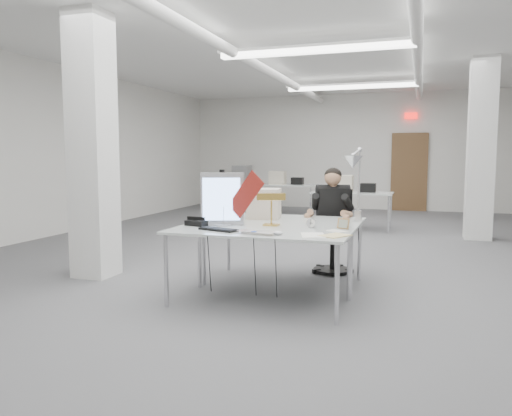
{
  "coord_description": "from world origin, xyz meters",
  "views": [
    {
      "loc": [
        1.51,
        -7.17,
        1.49
      ],
      "look_at": [
        -0.2,
        -2.0,
        0.92
      ],
      "focal_mm": 35.0,
      "sensor_mm": 36.0,
      "label": 1
    }
  ],
  "objects_px": {
    "laptop": "(254,233)",
    "bankers_lamp": "(271,211)",
    "desk_main": "(260,231)",
    "monitor": "(222,199)",
    "office_chair": "(333,233)",
    "beige_monitor": "(264,204)",
    "seated_person": "(332,203)",
    "architect_lamp": "(356,178)",
    "desk_phone": "(198,223)"
  },
  "relations": [
    {
      "from": "desk_main",
      "to": "architect_lamp",
      "type": "height_order",
      "value": "architect_lamp"
    },
    {
      "from": "desk_phone",
      "to": "architect_lamp",
      "type": "xyz_separation_m",
      "value": [
        1.57,
        0.62,
        0.47
      ]
    },
    {
      "from": "desk_main",
      "to": "laptop",
      "type": "relative_size",
      "value": 4.9
    },
    {
      "from": "architect_lamp",
      "to": "monitor",
      "type": "bearing_deg",
      "value": -173.5
    },
    {
      "from": "monitor",
      "to": "laptop",
      "type": "relative_size",
      "value": 1.53
    },
    {
      "from": "seated_person",
      "to": "laptop",
      "type": "distance_m",
      "value": 1.9
    },
    {
      "from": "monitor",
      "to": "beige_monitor",
      "type": "distance_m",
      "value": 0.76
    },
    {
      "from": "architect_lamp",
      "to": "desk_phone",
      "type": "bearing_deg",
      "value": -174.36
    },
    {
      "from": "desk_main",
      "to": "seated_person",
      "type": "relative_size",
      "value": 2.08
    },
    {
      "from": "laptop",
      "to": "architect_lamp",
      "type": "relative_size",
      "value": 0.37
    },
    {
      "from": "desk_phone",
      "to": "beige_monitor",
      "type": "bearing_deg",
      "value": 68.96
    },
    {
      "from": "monitor",
      "to": "bankers_lamp",
      "type": "relative_size",
      "value": 1.79
    },
    {
      "from": "bankers_lamp",
      "to": "desk_phone",
      "type": "height_order",
      "value": "bankers_lamp"
    },
    {
      "from": "office_chair",
      "to": "laptop",
      "type": "bearing_deg",
      "value": -123.33
    },
    {
      "from": "seated_person",
      "to": "office_chair",
      "type": "bearing_deg",
      "value": 69.19
    },
    {
      "from": "desk_main",
      "to": "seated_person",
      "type": "height_order",
      "value": "seated_person"
    },
    {
      "from": "bankers_lamp",
      "to": "desk_phone",
      "type": "bearing_deg",
      "value": 174.24
    },
    {
      "from": "desk_main",
      "to": "bankers_lamp",
      "type": "distance_m",
      "value": 0.37
    },
    {
      "from": "desk_phone",
      "to": "bankers_lamp",
      "type": "bearing_deg",
      "value": 26.64
    },
    {
      "from": "seated_person",
      "to": "monitor",
      "type": "xyz_separation_m",
      "value": [
        -0.94,
        -1.35,
        0.14
      ]
    },
    {
      "from": "architect_lamp",
      "to": "seated_person",
      "type": "bearing_deg",
      "value": 99.86
    },
    {
      "from": "laptop",
      "to": "bankers_lamp",
      "type": "height_order",
      "value": "bankers_lamp"
    },
    {
      "from": "beige_monitor",
      "to": "desk_main",
      "type": "bearing_deg",
      "value": -84.21
    },
    {
      "from": "laptop",
      "to": "architect_lamp",
      "type": "height_order",
      "value": "architect_lamp"
    },
    {
      "from": "seated_person",
      "to": "laptop",
      "type": "xyz_separation_m",
      "value": [
        -0.42,
        -1.84,
        -0.13
      ]
    },
    {
      "from": "desk_main",
      "to": "bankers_lamp",
      "type": "xyz_separation_m",
      "value": [
        0.02,
        0.33,
        0.17
      ]
    },
    {
      "from": "desk_main",
      "to": "bankers_lamp",
      "type": "relative_size",
      "value": 5.76
    },
    {
      "from": "monitor",
      "to": "laptop",
      "type": "height_order",
      "value": "monitor"
    },
    {
      "from": "office_chair",
      "to": "laptop",
      "type": "relative_size",
      "value": 2.82
    },
    {
      "from": "laptop",
      "to": "bankers_lamp",
      "type": "relative_size",
      "value": 1.18
    },
    {
      "from": "laptop",
      "to": "desk_main",
      "type": "bearing_deg",
      "value": 111.04
    },
    {
      "from": "seated_person",
      "to": "architect_lamp",
      "type": "bearing_deg",
      "value": -85.14
    },
    {
      "from": "office_chair",
      "to": "seated_person",
      "type": "bearing_deg",
      "value": -110.81
    },
    {
      "from": "beige_monitor",
      "to": "bankers_lamp",
      "type": "bearing_deg",
      "value": -74.48
    },
    {
      "from": "office_chair",
      "to": "architect_lamp",
      "type": "relative_size",
      "value": 1.04
    },
    {
      "from": "office_chair",
      "to": "laptop",
      "type": "xyz_separation_m",
      "value": [
        -0.42,
        -1.89,
        0.25
      ]
    },
    {
      "from": "office_chair",
      "to": "laptop",
      "type": "distance_m",
      "value": 1.96
    },
    {
      "from": "monitor",
      "to": "desk_phone",
      "type": "distance_m",
      "value": 0.36
    },
    {
      "from": "bankers_lamp",
      "to": "beige_monitor",
      "type": "distance_m",
      "value": 0.63
    },
    {
      "from": "bankers_lamp",
      "to": "seated_person",
      "type": "bearing_deg",
      "value": 48.24
    },
    {
      "from": "office_chair",
      "to": "monitor",
      "type": "distance_m",
      "value": 1.76
    },
    {
      "from": "desk_main",
      "to": "monitor",
      "type": "distance_m",
      "value": 0.59
    },
    {
      "from": "monitor",
      "to": "desk_phone",
      "type": "height_order",
      "value": "monitor"
    },
    {
      "from": "beige_monitor",
      "to": "architect_lamp",
      "type": "height_order",
      "value": "architect_lamp"
    },
    {
      "from": "seated_person",
      "to": "architect_lamp",
      "type": "distance_m",
      "value": 0.96
    },
    {
      "from": "desk_main",
      "to": "laptop",
      "type": "height_order",
      "value": "laptop"
    },
    {
      "from": "monitor",
      "to": "bankers_lamp",
      "type": "height_order",
      "value": "monitor"
    },
    {
      "from": "bankers_lamp",
      "to": "beige_monitor",
      "type": "bearing_deg",
      "value": 92.61
    },
    {
      "from": "seated_person",
      "to": "laptop",
      "type": "bearing_deg",
      "value": -123.66
    },
    {
      "from": "office_chair",
      "to": "desk_phone",
      "type": "distance_m",
      "value": 1.91
    }
  ]
}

